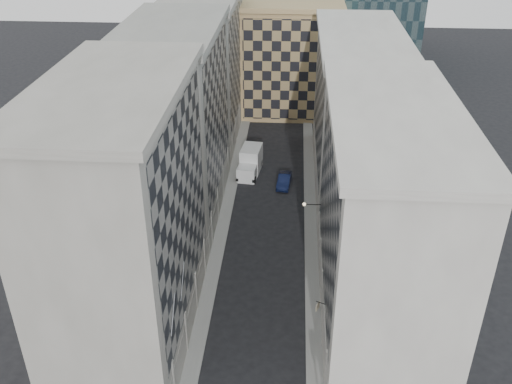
% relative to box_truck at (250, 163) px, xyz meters
% --- Properties ---
extents(sidewalk_west, '(1.50, 100.00, 0.15)m').
position_rel_box_truck_xyz_m(sidewalk_west, '(-2.20, -12.71, -1.45)').
color(sidewalk_west, gray).
rests_on(sidewalk_west, ground).
extents(sidewalk_east, '(1.50, 100.00, 0.15)m').
position_rel_box_truck_xyz_m(sidewalk_east, '(8.30, -12.71, -1.45)').
color(sidewalk_east, gray).
rests_on(sidewalk_east, ground).
extents(bldg_left_a, '(10.80, 22.80, 23.70)m').
position_rel_box_truck_xyz_m(bldg_left_a, '(-7.84, -31.71, 10.30)').
color(bldg_left_a, gray).
rests_on(bldg_left_a, ground).
extents(bldg_left_b, '(10.80, 22.80, 22.70)m').
position_rel_box_truck_xyz_m(bldg_left_b, '(-7.84, -9.71, 9.80)').
color(bldg_left_b, gray).
rests_on(bldg_left_b, ground).
extents(bldg_left_c, '(10.80, 22.80, 21.70)m').
position_rel_box_truck_xyz_m(bldg_left_c, '(-7.83, 12.29, 9.30)').
color(bldg_left_c, gray).
rests_on(bldg_left_c, ground).
extents(bldg_right_a, '(10.80, 26.80, 20.70)m').
position_rel_box_truck_xyz_m(bldg_right_a, '(13.92, -27.71, 8.80)').
color(bldg_right_a, '#B5AEA6').
rests_on(bldg_right_a, ground).
extents(bldg_right_b, '(10.80, 28.80, 19.70)m').
position_rel_box_truck_xyz_m(bldg_right_b, '(13.94, -0.71, 8.32)').
color(bldg_right_b, '#B5AEA6').
rests_on(bldg_right_b, ground).
extents(tan_block, '(16.80, 14.80, 18.80)m').
position_rel_box_truck_xyz_m(tan_block, '(5.05, 25.18, 7.91)').
color(tan_block, tan).
rests_on(tan_block, ground).
extents(flagpoles_left, '(0.10, 6.33, 2.33)m').
position_rel_box_truck_xyz_m(flagpoles_left, '(-2.85, -36.71, 6.48)').
color(flagpoles_left, gray).
rests_on(flagpoles_left, ground).
extents(bracket_lamp, '(1.98, 0.36, 0.36)m').
position_rel_box_truck_xyz_m(bracket_lamp, '(7.42, -18.71, 4.68)').
color(bracket_lamp, black).
rests_on(bracket_lamp, ground).
extents(box_truck, '(3.33, 6.64, 3.50)m').
position_rel_box_truck_xyz_m(box_truck, '(0.00, 0.00, 0.00)').
color(box_truck, white).
rests_on(box_truck, ground).
extents(dark_car, '(2.08, 4.86, 1.56)m').
position_rel_box_truck_xyz_m(dark_car, '(4.86, -3.53, -0.74)').
color(dark_car, '#0E1635').
rests_on(dark_car, ground).
extents(shop_sign, '(0.78, 0.69, 0.81)m').
position_rel_box_truck_xyz_m(shop_sign, '(8.46, -32.16, 2.31)').
color(shop_sign, black).
rests_on(shop_sign, ground).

